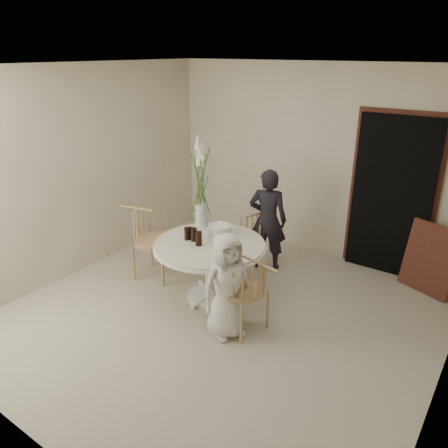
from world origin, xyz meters
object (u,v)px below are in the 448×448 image
Objects in this scene: girl at (268,220)px; boy at (227,286)px; chair_right at (250,285)px; flower_vase at (201,186)px; birthday_cake at (220,230)px; table at (210,252)px; chair_left at (146,232)px; chair_far at (251,233)px.

boy is (0.43, -1.57, -0.13)m from girl.
chair_right is 1.53m from flower_vase.
girl is at bearing 39.99° from boy.
girl is 5.03× the size of birthday_cake.
table is 0.77m from boy.
boy reaches higher than chair_left.
birthday_cake is (-0.62, 0.74, 0.22)m from boy.
girl is at bearing -145.83° from chair_right.
boy is (-0.18, -0.15, 0.00)m from chair_right.
boy is (0.63, -1.48, 0.08)m from chair_far.
girl is (1.21, 1.08, 0.09)m from chair_left.
chair_left is 0.98m from flower_vase.
birthday_cake is at bearing -89.02° from chair_left.
chair_left is 3.38× the size of birthday_cake.
girl is 1.07m from flower_vase.
girl reaches higher than table.
girl is (-0.61, 1.42, 0.13)m from chair_right.
birthday_cake reaches higher than table.
chair_left is at bearing 179.81° from table.
table is 0.31m from birthday_cake.
chair_far is at bearing -57.87° from chair_left.
chair_far is 0.81m from birthday_cake.
flower_vase reaches higher than chair_right.
table is 1.15× the size of boy.
chair_left is at bearing -118.49° from chair_far.
boy is at bearing -50.03° from birthday_cake.
chair_right reaches higher than chair_far.
flower_vase reaches higher than boy.
chair_left is (-1.82, 0.34, 0.03)m from chair_right.
chair_right reaches higher than table.
chair_left is 0.67× the size of girl.
flower_vase reaches higher than chair_left.
chair_far is 2.74× the size of birthday_cake.
flower_vase is (-0.41, 0.37, 0.64)m from table.
chair_far is at bearing 4.72° from girl.
boy is at bearing 85.94° from girl.
chair_far is 0.65× the size of flower_vase.
birthday_cake is at bearing -17.70° from flower_vase.
birthday_cake is at bearing 64.70° from boy.
flower_vase is at bearing 32.20° from girl.
boy is at bearing -38.75° from chair_right.
boy is (1.64, -0.49, -0.03)m from chair_left.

